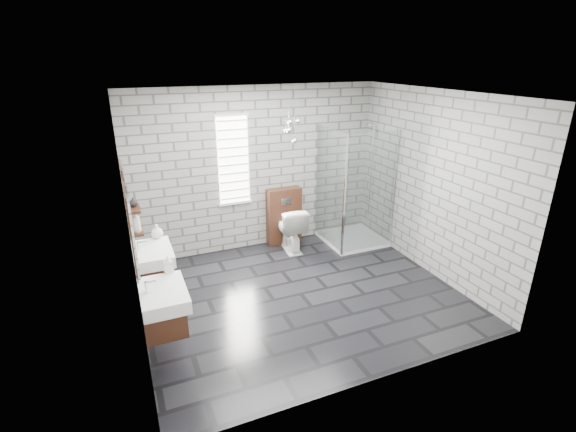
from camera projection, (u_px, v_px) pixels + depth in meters
floor at (301, 294)px, 5.85m from camera, size 4.20×3.60×0.02m
ceiling at (303, 93)px, 4.86m from camera, size 4.20×3.60×0.02m
wall_back at (257, 170)px, 6.91m from camera, size 4.20×0.02×2.70m
wall_front at (384, 264)px, 3.80m from camera, size 4.20×0.02×2.70m
wall_left at (128, 228)px, 4.59m from camera, size 0.02×3.60×2.70m
wall_right at (433, 185)px, 6.11m from camera, size 0.02×3.60×2.70m
vanity_left at (160, 298)px, 4.36m from camera, size 0.47×0.70×1.57m
vanity_right at (150, 256)px, 5.26m from camera, size 0.47×0.70×1.57m
shelf_lower at (136, 231)px, 4.59m from camera, size 0.14×0.30×0.03m
shelf_upper at (133, 209)px, 4.50m from camera, size 0.14×0.30×0.03m
window at (233, 160)px, 6.67m from camera, size 0.56×0.05×1.48m
cistern_panel at (284, 216)px, 7.28m from camera, size 0.60×0.20×1.00m
flush_plate at (286, 201)px, 7.08m from camera, size 0.18×0.01×0.12m
shower_enclosure at (352, 217)px, 7.22m from camera, size 1.00×1.00×2.03m
pendant_cluster at (291, 128)px, 6.43m from camera, size 0.27×0.20×0.87m
toilet at (290, 228)px, 7.08m from camera, size 0.50×0.79×0.77m
soap_bottle_a at (168, 264)px, 4.65m from camera, size 0.11×0.11×0.21m
soap_bottle_b at (157, 231)px, 5.53m from camera, size 0.19×0.19×0.19m
soap_bottle_c at (136, 222)px, 4.49m from camera, size 0.11×0.11×0.24m
vase at (133, 202)px, 4.51m from camera, size 0.12×0.12×0.10m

